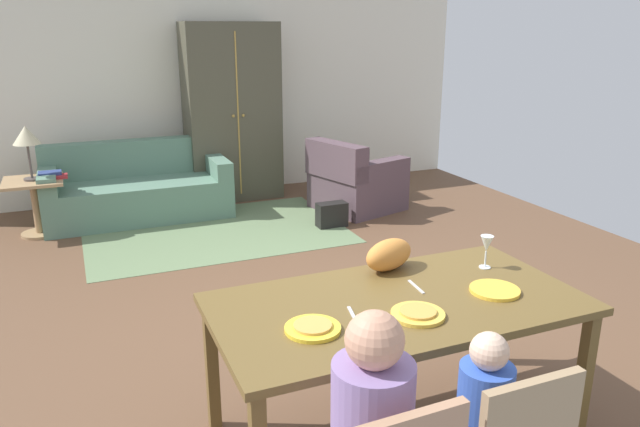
{
  "coord_description": "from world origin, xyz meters",
  "views": [
    {
      "loc": [
        -1.53,
        -3.67,
        2.03
      ],
      "look_at": [
        -0.06,
        -0.16,
        0.85
      ],
      "focal_mm": 33.73,
      "sensor_mm": 36.0,
      "label": 1
    }
  ],
  "objects_px": {
    "plate_near_woman": "(495,290)",
    "cat": "(389,255)",
    "plate_near_man": "(313,329)",
    "handbag": "(332,215)",
    "dining_table": "(398,314)",
    "wine_glass": "(487,245)",
    "side_table": "(35,199)",
    "book_lower": "(56,177)",
    "table_lamp": "(26,137)",
    "armchair": "(354,183)",
    "plate_near_child": "(418,314)",
    "book_upper": "(50,173)",
    "couch": "(138,190)",
    "armoire": "(232,113)"
  },
  "relations": [
    {
      "from": "book_lower",
      "to": "book_upper",
      "type": "xyz_separation_m",
      "value": [
        -0.05,
        0.07,
        0.03
      ]
    },
    {
      "from": "armchair",
      "to": "cat",
      "type": "bearing_deg",
      "value": -113.05
    },
    {
      "from": "plate_near_man",
      "to": "handbag",
      "type": "bearing_deg",
      "value": 64.86
    },
    {
      "from": "wine_glass",
      "to": "book_lower",
      "type": "xyz_separation_m",
      "value": [
        -2.22,
        3.97,
        -0.3
      ]
    },
    {
      "from": "cat",
      "to": "side_table",
      "type": "relative_size",
      "value": 0.55
    },
    {
      "from": "cat",
      "to": "couch",
      "type": "distance_m",
      "value": 4.19
    },
    {
      "from": "wine_glass",
      "to": "cat",
      "type": "distance_m",
      "value": 0.54
    },
    {
      "from": "side_table",
      "to": "book_lower",
      "type": "bearing_deg",
      "value": -1.59
    },
    {
      "from": "armoire",
      "to": "side_table",
      "type": "xyz_separation_m",
      "value": [
        -2.23,
        -0.66,
        -0.67
      ]
    },
    {
      "from": "dining_table",
      "to": "armoire",
      "type": "xyz_separation_m",
      "value": [
        0.45,
        4.82,
        0.36
      ]
    },
    {
      "from": "plate_near_woman",
      "to": "handbag",
      "type": "relative_size",
      "value": 0.78
    },
    {
      "from": "book_upper",
      "to": "book_lower",
      "type": "bearing_deg",
      "value": -50.55
    },
    {
      "from": "armoire",
      "to": "book_upper",
      "type": "height_order",
      "value": "armoire"
    },
    {
      "from": "armchair",
      "to": "dining_table",
      "type": "bearing_deg",
      "value": -112.96
    },
    {
      "from": "cat",
      "to": "handbag",
      "type": "bearing_deg",
      "value": 52.28
    },
    {
      "from": "armoire",
      "to": "handbag",
      "type": "relative_size",
      "value": 6.56
    },
    {
      "from": "couch",
      "to": "plate_near_child",
      "type": "bearing_deg",
      "value": -80.59
    },
    {
      "from": "couch",
      "to": "table_lamp",
      "type": "height_order",
      "value": "table_lamp"
    },
    {
      "from": "couch",
      "to": "table_lamp",
      "type": "distance_m",
      "value": 1.27
    },
    {
      "from": "plate_near_woman",
      "to": "dining_table",
      "type": "bearing_deg",
      "value": 168.64
    },
    {
      "from": "armchair",
      "to": "table_lamp",
      "type": "relative_size",
      "value": 1.98
    },
    {
      "from": "cat",
      "to": "plate_near_man",
      "type": "bearing_deg",
      "value": -162.73
    },
    {
      "from": "plate_near_man",
      "to": "armchair",
      "type": "distance_m",
      "value": 4.41
    },
    {
      "from": "dining_table",
      "to": "side_table",
      "type": "xyz_separation_m",
      "value": [
        -1.78,
        4.16,
        -0.31
      ]
    },
    {
      "from": "plate_near_woman",
      "to": "wine_glass",
      "type": "bearing_deg",
      "value": 61.21
    },
    {
      "from": "plate_near_woman",
      "to": "cat",
      "type": "xyz_separation_m",
      "value": [
        -0.35,
        0.47,
        0.08
      ]
    },
    {
      "from": "plate_near_woman",
      "to": "wine_glass",
      "type": "xyz_separation_m",
      "value": [
        0.15,
        0.28,
        0.12
      ]
    },
    {
      "from": "plate_near_child",
      "to": "book_upper",
      "type": "relative_size",
      "value": 1.14
    },
    {
      "from": "plate_near_woman",
      "to": "handbag",
      "type": "xyz_separation_m",
      "value": [
        0.59,
        3.36,
        -0.64
      ]
    },
    {
      "from": "dining_table",
      "to": "side_table",
      "type": "distance_m",
      "value": 4.53
    },
    {
      "from": "table_lamp",
      "to": "handbag",
      "type": "distance_m",
      "value": 3.13
    },
    {
      "from": "armchair",
      "to": "couch",
      "type": "bearing_deg",
      "value": 163.97
    },
    {
      "from": "armoire",
      "to": "side_table",
      "type": "distance_m",
      "value": 2.42
    },
    {
      "from": "side_table",
      "to": "table_lamp",
      "type": "relative_size",
      "value": 1.07
    },
    {
      "from": "plate_near_man",
      "to": "side_table",
      "type": "relative_size",
      "value": 0.43
    },
    {
      "from": "plate_near_child",
      "to": "book_upper",
      "type": "distance_m",
      "value": 4.69
    },
    {
      "from": "plate_near_woman",
      "to": "cat",
      "type": "relative_size",
      "value": 0.78
    },
    {
      "from": "plate_near_woman",
      "to": "wine_glass",
      "type": "distance_m",
      "value": 0.34
    },
    {
      "from": "armchair",
      "to": "book_lower",
      "type": "bearing_deg",
      "value": 172.59
    },
    {
      "from": "plate_near_child",
      "to": "table_lamp",
      "type": "xyz_separation_m",
      "value": [
        -1.78,
        4.34,
        0.24
      ]
    },
    {
      "from": "couch",
      "to": "armchair",
      "type": "height_order",
      "value": "same"
    },
    {
      "from": "plate_near_child",
      "to": "wine_glass",
      "type": "distance_m",
      "value": 0.75
    },
    {
      "from": "dining_table",
      "to": "wine_glass",
      "type": "bearing_deg",
      "value": 15.44
    },
    {
      "from": "dining_table",
      "to": "cat",
      "type": "relative_size",
      "value": 5.66
    },
    {
      "from": "cat",
      "to": "handbag",
      "type": "height_order",
      "value": "cat"
    },
    {
      "from": "dining_table",
      "to": "table_lamp",
      "type": "xyz_separation_m",
      "value": [
        -1.78,
        4.16,
        0.32
      ]
    },
    {
      "from": "plate_near_woman",
      "to": "table_lamp",
      "type": "xyz_separation_m",
      "value": [
        -2.28,
        4.26,
        0.24
      ]
    },
    {
      "from": "wine_glass",
      "to": "book_lower",
      "type": "bearing_deg",
      "value": 119.15
    },
    {
      "from": "plate_near_man",
      "to": "couch",
      "type": "distance_m",
      "value": 4.57
    },
    {
      "from": "dining_table",
      "to": "wine_glass",
      "type": "height_order",
      "value": "wine_glass"
    }
  ]
}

